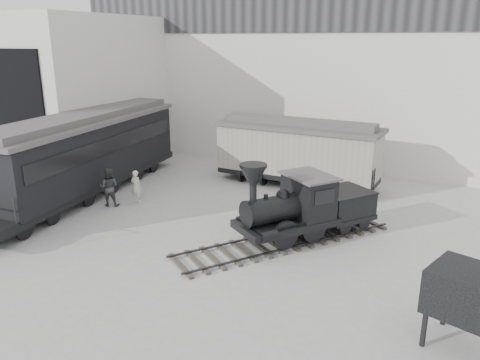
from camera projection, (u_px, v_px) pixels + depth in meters
The scene contains 9 objects.
ground at pixel (220, 265), 16.52m from camera, with size 90.00×90.00×0.00m, color #9E9E9B.
north_wall at pixel (333, 76), 27.91m from camera, with size 34.00×2.51×11.00m.
west_pavilion at pixel (88, 91), 29.69m from camera, with size 7.00×12.11×9.00m.
locomotive at pixel (301, 210), 18.37m from camera, with size 7.15×8.64×3.28m.
boxcar at pixel (297, 151), 25.12m from camera, with size 9.02×3.30×3.63m.
passenger_coach at pixel (86, 153), 23.59m from camera, with size 4.43×14.60×3.85m.
visitor_a at pixel (136, 186), 22.64m from camera, with size 0.59×0.39×1.62m, color silver.
visitor_b at pixel (109, 187), 22.15m from camera, with size 0.91×0.71×1.87m, color #3D3D3F.
coal_hopper at pixel (471, 300), 11.72m from camera, with size 2.41×2.19×2.17m.
Camera 1 is at (6.93, -13.24, 7.69)m, focal length 35.00 mm.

